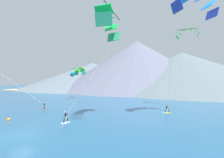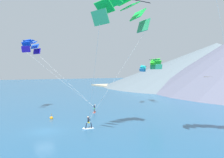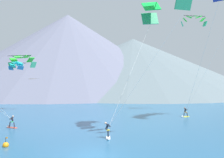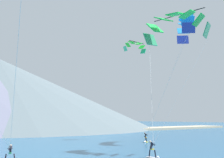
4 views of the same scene
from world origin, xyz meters
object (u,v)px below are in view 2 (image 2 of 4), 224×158
Objects in this scene: parafoil_kite_distant_mid_solo at (143,68)px; race_marker_buoy at (51,118)px; parafoil_kite_distant_high_outer at (155,63)px; kitesurfer_near_lead at (87,125)px; parafoil_kite_mid_center at (31,45)px; parafoil_kite_near_lead at (122,11)px; kitesurfer_mid_center at (95,110)px.

parafoil_kite_distant_mid_solo is 26.16m from race_marker_buoy.
parafoil_kite_distant_mid_solo is at bearing 104.17° from race_marker_buoy.
parafoil_kite_distant_high_outer is at bearing 102.27° from race_marker_buoy.
parafoil_kite_distant_mid_solo is 3.63× the size of race_marker_buoy.
kitesurfer_near_lead is 1.77× the size of race_marker_buoy.
parafoil_kite_mid_center is at bearing -97.70° from parafoil_kite_distant_mid_solo.
parafoil_kite_mid_center reaches higher than kitesurfer_near_lead.
parafoil_kite_near_lead reaches higher than parafoil_kite_distant_mid_solo.
parafoil_kite_mid_center reaches higher than kitesurfer_mid_center.
kitesurfer_near_lead is 23.18m from parafoil_kite_mid_center.
parafoil_kite_mid_center is at bearing -167.98° from parafoil_kite_near_lead.
parafoil_kite_near_lead is 15.21× the size of race_marker_buoy.
parafoil_kite_mid_center is 3.54× the size of parafoil_kite_distant_mid_solo.
parafoil_kite_near_lead is at bearing -46.72° from parafoil_kite_distant_high_outer.
parafoil_kite_near_lead reaches higher than race_marker_buoy.
kitesurfer_mid_center is at bearing 164.38° from parafoil_kite_near_lead.
kitesurfer_mid_center is 9.65m from race_marker_buoy.
kitesurfer_near_lead is at bearing 10.88° from parafoil_kite_mid_center.
kitesurfer_near_lead is 0.14× the size of parafoil_kite_mid_center.
parafoil_kite_near_lead is at bearing 12.02° from parafoil_kite_mid_center.
kitesurfer_mid_center is 18.02m from parafoil_kite_mid_center.
parafoil_kite_distant_mid_solo reaches higher than kitesurfer_mid_center.
race_marker_buoy is at bearing -75.21° from kitesurfer_mid_center.
parafoil_kite_distant_mid_solo is at bearing 103.77° from kitesurfer_mid_center.
parafoil_kite_near_lead is 26.18m from parafoil_kite_mid_center.
parafoil_kite_distant_mid_solo is (3.41, 25.19, -4.31)m from parafoil_kite_mid_center.
kitesurfer_near_lead is 27.90m from parafoil_kite_distant_mid_solo.
parafoil_kite_distant_high_outer is (3.44, 28.86, -3.05)m from parafoil_kite_mid_center.
parafoil_kite_near_lead is 32.62m from parafoil_kite_distant_high_outer.
parafoil_kite_distant_mid_solo is (-3.57, 14.57, 8.48)m from kitesurfer_mid_center.
parafoil_kite_distant_high_outer is at bearing 83.20° from parafoil_kite_mid_center.
parafoil_kite_distant_mid_solo is at bearing 82.30° from parafoil_kite_mid_center.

